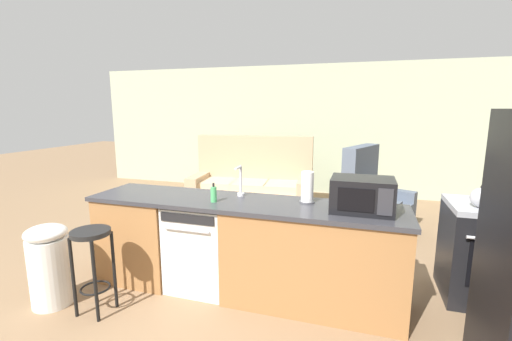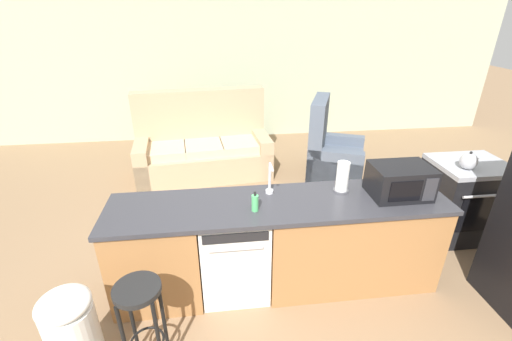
{
  "view_description": "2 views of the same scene",
  "coord_description": "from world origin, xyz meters",
  "px_view_note": "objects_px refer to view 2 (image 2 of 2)",
  "views": [
    {
      "loc": [
        1.19,
        -2.86,
        1.74
      ],
      "look_at": [
        0.07,
        0.72,
        1.05
      ],
      "focal_mm": 24.0,
      "sensor_mm": 36.0,
      "label": 1
    },
    {
      "loc": [
        -0.35,
        -2.47,
        2.42
      ],
      "look_at": [
        0.05,
        0.82,
        0.82
      ],
      "focal_mm": 24.0,
      "sensor_mm": 36.0,
      "label": 2
    }
  ],
  "objects_px": {
    "paper_towel_roll": "(342,177)",
    "kettle": "(469,161)",
    "couch": "(203,149)",
    "armchair": "(330,154)",
    "dishwasher": "(234,251)",
    "bar_stool": "(141,310)",
    "microwave": "(400,181)",
    "trash_bin": "(74,335)",
    "stove_range": "(462,199)",
    "soap_bottle": "(255,203)"
  },
  "relations": [
    {
      "from": "armchair",
      "to": "dishwasher",
      "type": "bearing_deg",
      "value": -125.97
    },
    {
      "from": "stove_range",
      "to": "soap_bottle",
      "type": "height_order",
      "value": "soap_bottle"
    },
    {
      "from": "dishwasher",
      "to": "stove_range",
      "type": "height_order",
      "value": "stove_range"
    },
    {
      "from": "dishwasher",
      "to": "armchair",
      "type": "xyz_separation_m",
      "value": [
        1.62,
        2.23,
        -0.07
      ]
    },
    {
      "from": "stove_range",
      "to": "trash_bin",
      "type": "distance_m",
      "value": 3.96
    },
    {
      "from": "soap_bottle",
      "to": "bar_stool",
      "type": "height_order",
      "value": "soap_bottle"
    },
    {
      "from": "dishwasher",
      "to": "bar_stool",
      "type": "bearing_deg",
      "value": -134.65
    },
    {
      "from": "soap_bottle",
      "to": "bar_stool",
      "type": "bearing_deg",
      "value": -145.58
    },
    {
      "from": "microwave",
      "to": "paper_towel_roll",
      "type": "relative_size",
      "value": 1.77
    },
    {
      "from": "stove_range",
      "to": "kettle",
      "type": "distance_m",
      "value": 0.57
    },
    {
      "from": "trash_bin",
      "to": "paper_towel_roll",
      "type": "bearing_deg",
      "value": 21.53
    },
    {
      "from": "paper_towel_roll",
      "to": "trash_bin",
      "type": "height_order",
      "value": "paper_towel_roll"
    },
    {
      "from": "trash_bin",
      "to": "soap_bottle",
      "type": "bearing_deg",
      "value": 24.62
    },
    {
      "from": "kettle",
      "to": "couch",
      "type": "relative_size",
      "value": 0.1
    },
    {
      "from": "kettle",
      "to": "armchair",
      "type": "distance_m",
      "value": 2.08
    },
    {
      "from": "microwave",
      "to": "trash_bin",
      "type": "height_order",
      "value": "microwave"
    },
    {
      "from": "dishwasher",
      "to": "trash_bin",
      "type": "xyz_separation_m",
      "value": [
        -1.15,
        -0.71,
        -0.04
      ]
    },
    {
      "from": "soap_bottle",
      "to": "trash_bin",
      "type": "xyz_separation_m",
      "value": [
        -1.33,
        -0.61,
        -0.59
      ]
    },
    {
      "from": "paper_towel_roll",
      "to": "kettle",
      "type": "relative_size",
      "value": 1.38
    },
    {
      "from": "armchair",
      "to": "bar_stool",
      "type": "bearing_deg",
      "value": -128.23
    },
    {
      "from": "soap_bottle",
      "to": "couch",
      "type": "distance_m",
      "value": 2.78
    },
    {
      "from": "microwave",
      "to": "couch",
      "type": "distance_m",
      "value": 3.2
    },
    {
      "from": "kettle",
      "to": "paper_towel_roll",
      "type": "bearing_deg",
      "value": -168.65
    },
    {
      "from": "dishwasher",
      "to": "armchair",
      "type": "relative_size",
      "value": 0.7
    },
    {
      "from": "kettle",
      "to": "couch",
      "type": "bearing_deg",
      "value": 142.17
    },
    {
      "from": "stove_range",
      "to": "kettle",
      "type": "bearing_deg",
      "value": -142.84
    },
    {
      "from": "microwave",
      "to": "dishwasher",
      "type": "bearing_deg",
      "value": 179.95
    },
    {
      "from": "dishwasher",
      "to": "microwave",
      "type": "distance_m",
      "value": 1.59
    },
    {
      "from": "dishwasher",
      "to": "couch",
      "type": "height_order",
      "value": "couch"
    },
    {
      "from": "microwave",
      "to": "couch",
      "type": "xyz_separation_m",
      "value": [
        -1.79,
        2.57,
        -0.65
      ]
    },
    {
      "from": "bar_stool",
      "to": "trash_bin",
      "type": "xyz_separation_m",
      "value": [
        -0.47,
        -0.02,
        -0.16
      ]
    },
    {
      "from": "paper_towel_roll",
      "to": "couch",
      "type": "height_order",
      "value": "couch"
    },
    {
      "from": "bar_stool",
      "to": "armchair",
      "type": "bearing_deg",
      "value": 51.77
    },
    {
      "from": "paper_towel_roll",
      "to": "trash_bin",
      "type": "distance_m",
      "value": 2.39
    },
    {
      "from": "paper_towel_roll",
      "to": "armchair",
      "type": "distance_m",
      "value": 2.29
    },
    {
      "from": "paper_towel_roll",
      "to": "bar_stool",
      "type": "xyz_separation_m",
      "value": [
        -1.67,
        -0.82,
        -0.5
      ]
    },
    {
      "from": "stove_range",
      "to": "armchair",
      "type": "bearing_deg",
      "value": 120.41
    },
    {
      "from": "stove_range",
      "to": "microwave",
      "type": "bearing_deg",
      "value": -154.27
    },
    {
      "from": "microwave",
      "to": "trash_bin",
      "type": "relative_size",
      "value": 0.68
    },
    {
      "from": "dishwasher",
      "to": "paper_towel_roll",
      "type": "xyz_separation_m",
      "value": [
        0.99,
        0.13,
        0.62
      ]
    },
    {
      "from": "kettle",
      "to": "armchair",
      "type": "relative_size",
      "value": 0.17
    },
    {
      "from": "microwave",
      "to": "kettle",
      "type": "relative_size",
      "value": 2.44
    },
    {
      "from": "microwave",
      "to": "trash_bin",
      "type": "xyz_separation_m",
      "value": [
        -2.61,
        -0.71,
        -0.66
      ]
    },
    {
      "from": "trash_bin",
      "to": "couch",
      "type": "xyz_separation_m",
      "value": [
        0.82,
        3.28,
        0.02
      ]
    },
    {
      "from": "dishwasher",
      "to": "couch",
      "type": "relative_size",
      "value": 0.4
    },
    {
      "from": "dishwasher",
      "to": "kettle",
      "type": "distance_m",
      "value": 2.53
    },
    {
      "from": "soap_bottle",
      "to": "armchair",
      "type": "bearing_deg",
      "value": 58.28
    },
    {
      "from": "stove_range",
      "to": "paper_towel_roll",
      "type": "height_order",
      "value": "paper_towel_roll"
    },
    {
      "from": "stove_range",
      "to": "paper_towel_roll",
      "type": "bearing_deg",
      "value": -165.53
    },
    {
      "from": "dishwasher",
      "to": "kettle",
      "type": "bearing_deg",
      "value": 9.85
    }
  ]
}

